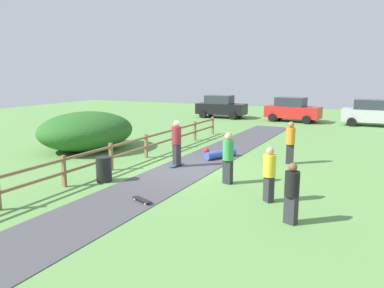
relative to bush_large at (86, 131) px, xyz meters
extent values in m
plane|color=#60934C|center=(6.35, -1.58, -0.96)|extent=(60.00, 60.00, 0.00)
cube|color=#47474C|center=(6.35, -1.58, -0.95)|extent=(2.40, 28.00, 0.02)
cube|color=olive|center=(3.75, -5.44, -0.41)|extent=(0.12, 0.12, 1.10)
cube|color=olive|center=(3.75, -2.87, -0.41)|extent=(0.12, 0.12, 1.10)
cube|color=olive|center=(3.75, -0.30, -0.41)|extent=(0.12, 0.12, 1.10)
cube|color=olive|center=(3.75, 2.27, -0.41)|extent=(0.12, 0.12, 1.10)
cube|color=olive|center=(3.75, 4.85, -0.41)|extent=(0.12, 0.12, 1.10)
cube|color=olive|center=(3.75, 7.42, -0.41)|extent=(0.12, 0.12, 1.10)
cube|color=olive|center=(3.75, -1.58, -0.46)|extent=(0.08, 18.00, 0.09)
cube|color=olive|center=(3.75, -1.58, -0.01)|extent=(0.08, 18.00, 0.09)
ellipsoid|color=#286023|center=(0.00, 0.00, 0.00)|extent=(4.30, 5.17, 1.93)
cylinder|color=black|center=(4.55, -4.31, -0.51)|extent=(0.56, 0.56, 0.90)
cube|color=#265999|center=(5.86, -1.24, -0.87)|extent=(0.32, 0.82, 0.02)
cylinder|color=silver|center=(5.83, -0.95, -0.91)|extent=(0.04, 0.06, 0.06)
cylinder|color=silver|center=(5.98, -0.97, -0.91)|extent=(0.04, 0.06, 0.06)
cylinder|color=silver|center=(5.74, -1.50, -0.91)|extent=(0.04, 0.06, 0.06)
cylinder|color=silver|center=(5.89, -1.53, -0.91)|extent=(0.04, 0.06, 0.06)
cube|color=#2D2D33|center=(5.86, -1.24, -0.43)|extent=(0.25, 0.35, 0.86)
cylinder|color=maroon|center=(5.86, -1.24, 0.37)|extent=(0.43, 0.43, 0.72)
sphere|color=beige|center=(5.86, -1.24, 0.86)|extent=(0.26, 0.26, 0.26)
cylinder|color=blue|center=(6.88, 1.06, -0.76)|extent=(1.03, 1.68, 0.36)
sphere|color=red|center=(6.01, 1.46, -0.76)|extent=(0.26, 0.26, 0.26)
cube|color=black|center=(7.05, -5.65, -0.87)|extent=(0.82, 0.49, 0.02)
cylinder|color=silver|center=(7.34, -5.69, -0.91)|extent=(0.07, 0.05, 0.06)
cylinder|color=silver|center=(7.28, -5.83, -0.91)|extent=(0.07, 0.05, 0.06)
cylinder|color=silver|center=(6.82, -5.47, -0.91)|extent=(0.07, 0.05, 0.06)
cylinder|color=silver|center=(6.76, -5.61, -0.91)|extent=(0.07, 0.05, 0.06)
cube|color=#2D2D33|center=(9.93, 1.41, -0.54)|extent=(0.36, 0.27, 0.86)
cylinder|color=orange|center=(9.93, 1.41, 0.25)|extent=(0.46, 0.46, 0.71)
sphere|color=#9E704C|center=(9.93, 1.41, 0.73)|extent=(0.26, 0.26, 0.26)
cube|color=#2D2D33|center=(10.45, -3.88, -0.57)|extent=(0.37, 0.37, 0.79)
cylinder|color=yellow|center=(10.45, -3.88, 0.16)|extent=(0.54, 0.54, 0.66)
sphere|color=tan|center=(10.45, -3.88, 0.61)|extent=(0.24, 0.24, 0.24)
cube|color=#2D2D33|center=(11.44, -5.34, -0.58)|extent=(0.37, 0.31, 0.76)
cylinder|color=black|center=(11.44, -5.34, 0.12)|extent=(0.50, 0.50, 0.63)
sphere|color=brown|center=(11.44, -5.34, 0.55)|extent=(0.23, 0.23, 0.23)
cube|color=#2D2D33|center=(8.64, -2.60, -0.53)|extent=(0.36, 0.28, 0.86)
cylinder|color=green|center=(8.64, -2.60, 0.25)|extent=(0.47, 0.47, 0.71)
sphere|color=beige|center=(8.64, -2.60, 0.74)|extent=(0.26, 0.26, 0.26)
cube|color=red|center=(6.96, 16.01, -0.19)|extent=(4.35, 2.12, 0.90)
cube|color=#2D333D|center=(6.77, 16.03, 0.61)|extent=(2.35, 1.78, 0.70)
cylinder|color=black|center=(8.40, 16.75, -0.64)|extent=(0.66, 0.30, 0.64)
cylinder|color=black|center=(8.22, 14.99, -0.64)|extent=(0.66, 0.30, 0.64)
cylinder|color=black|center=(5.71, 17.02, -0.64)|extent=(0.66, 0.30, 0.64)
cylinder|color=black|center=(5.53, 15.27, -0.64)|extent=(0.66, 0.30, 0.64)
cube|color=black|center=(0.88, 16.01, -0.19)|extent=(4.23, 1.76, 0.90)
cube|color=#2D333D|center=(0.68, 16.01, 0.61)|extent=(2.22, 1.59, 0.70)
cylinder|color=black|center=(2.22, 16.91, -0.64)|extent=(0.64, 0.25, 0.64)
cylinder|color=black|center=(2.24, 15.15, -0.64)|extent=(0.64, 0.25, 0.64)
cylinder|color=black|center=(-0.48, 16.87, -0.64)|extent=(0.64, 0.25, 0.64)
cylinder|color=black|center=(-0.46, 15.11, -0.64)|extent=(0.64, 0.25, 0.64)
cube|color=#B7B7BC|center=(12.73, 16.01, -0.19)|extent=(4.20, 1.71, 0.90)
cube|color=#2D333D|center=(12.53, 16.01, 0.61)|extent=(2.20, 1.56, 0.70)
cylinder|color=black|center=(11.38, 16.89, -0.64)|extent=(0.64, 0.24, 0.64)
cylinder|color=black|center=(11.38, 15.13, -0.64)|extent=(0.64, 0.24, 0.64)
camera|label=1|loc=(13.38, -15.06, 2.92)|focal=36.42mm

